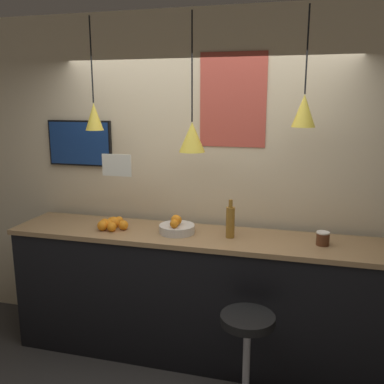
{
  "coord_description": "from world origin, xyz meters",
  "views": [
    {
      "loc": [
        0.86,
        -2.65,
        2.17
      ],
      "look_at": [
        0.0,
        0.56,
        1.44
      ],
      "focal_mm": 40.0,
      "sensor_mm": 36.0,
      "label": 1
    }
  ],
  "objects_px": {
    "juice_bottle": "(230,222)",
    "fruit_bowl": "(177,227)",
    "bar_stool": "(247,349)",
    "mounted_tv": "(80,143)",
    "spread_jar": "(323,238)"
  },
  "relations": [
    {
      "from": "bar_stool",
      "to": "mounted_tv",
      "type": "distance_m",
      "value": 2.33
    },
    {
      "from": "fruit_bowl",
      "to": "juice_bottle",
      "type": "xyz_separation_m",
      "value": [
        0.44,
        0.0,
        0.08
      ]
    },
    {
      "from": "bar_stool",
      "to": "fruit_bowl",
      "type": "distance_m",
      "value": 1.09
    },
    {
      "from": "juice_bottle",
      "to": "mounted_tv",
      "type": "distance_m",
      "value": 1.63
    },
    {
      "from": "bar_stool",
      "to": "juice_bottle",
      "type": "height_order",
      "value": "juice_bottle"
    },
    {
      "from": "juice_bottle",
      "to": "bar_stool",
      "type": "bearing_deg",
      "value": -68.23
    },
    {
      "from": "mounted_tv",
      "to": "spread_jar",
      "type": "bearing_deg",
      "value": -9.37
    },
    {
      "from": "mounted_tv",
      "to": "fruit_bowl",
      "type": "bearing_deg",
      "value": -19.22
    },
    {
      "from": "bar_stool",
      "to": "mounted_tv",
      "type": "xyz_separation_m",
      "value": [
        -1.72,
        0.94,
        1.27
      ]
    },
    {
      "from": "bar_stool",
      "to": "spread_jar",
      "type": "distance_m",
      "value": 0.99
    },
    {
      "from": "bar_stool",
      "to": "fruit_bowl",
      "type": "xyz_separation_m",
      "value": [
        -0.67,
        0.57,
        0.64
      ]
    },
    {
      "from": "juice_bottle",
      "to": "fruit_bowl",
      "type": "bearing_deg",
      "value": -179.5
    },
    {
      "from": "fruit_bowl",
      "to": "juice_bottle",
      "type": "distance_m",
      "value": 0.45
    },
    {
      "from": "fruit_bowl",
      "to": "juice_bottle",
      "type": "relative_size",
      "value": 0.95
    },
    {
      "from": "fruit_bowl",
      "to": "spread_jar",
      "type": "xyz_separation_m",
      "value": [
        1.15,
        0.0,
        0.0
      ]
    }
  ]
}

